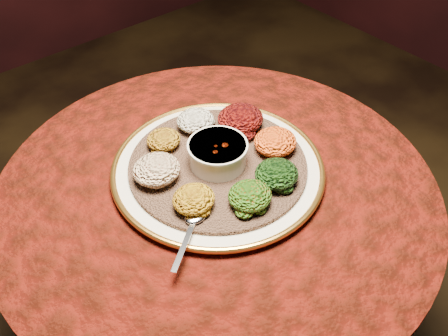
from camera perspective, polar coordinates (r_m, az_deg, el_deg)
table at (r=1.21m, az=-0.79°, el=-7.87°), size 0.96×0.96×0.73m
platter at (r=1.10m, az=-0.71°, el=-0.05°), size 0.54×0.54×0.02m
injera at (r=1.09m, az=-0.71°, el=0.36°), size 0.40×0.40×0.01m
stew_bowl at (r=1.07m, az=-0.73°, el=1.79°), size 0.13×0.13×0.05m
spoon at (r=0.97m, az=-3.46°, el=-6.06°), size 0.13×0.10×0.01m
portion_ayib at (r=1.17m, az=-3.30°, el=5.44°), size 0.09×0.08×0.04m
portion_kitfo at (r=1.17m, az=1.89°, el=5.66°), size 0.11×0.10×0.05m
portion_tikil at (r=1.11m, az=5.88°, el=3.00°), size 0.10×0.09×0.05m
portion_gomen at (r=1.04m, az=6.03°, el=-0.68°), size 0.09×0.09×0.04m
portion_mixveg at (r=0.99m, az=2.97°, el=-3.19°), size 0.09×0.08×0.04m
portion_kik at (r=0.99m, az=-3.49°, el=-3.57°), size 0.09×0.08×0.04m
portion_timatim at (r=1.05m, az=-7.71°, el=-0.17°), size 0.10×0.10×0.05m
portion_shiro at (r=1.13m, az=-6.92°, el=3.24°), size 0.08×0.07×0.04m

